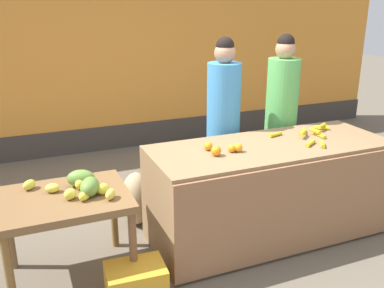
{
  "coord_description": "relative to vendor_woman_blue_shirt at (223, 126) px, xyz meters",
  "views": [
    {
      "loc": [
        -1.52,
        -3.09,
        2.14
      ],
      "look_at": [
        -0.18,
        0.15,
        0.96
      ],
      "focal_mm": 39.87,
      "sensor_mm": 36.0,
      "label": 1
    }
  ],
  "objects": [
    {
      "name": "produce_sack",
      "position": [
        -0.95,
        -0.01,
        -0.64
      ],
      "size": [
        0.35,
        0.4,
        0.54
      ],
      "primitive_type": "ellipsoid",
      "rotation": [
        0.0,
        0.0,
        1.43
      ],
      "color": "tan",
      "rests_on": "ground"
    },
    {
      "name": "mango_papaya_pile",
      "position": [
        -1.54,
        -0.65,
        -0.12
      ],
      "size": [
        0.68,
        0.55,
        0.14
      ],
      "color": "#DAD341",
      "rests_on": "side_table_wooden"
    },
    {
      "name": "ground_plane",
      "position": [
        -0.39,
        -0.68,
        -0.91
      ],
      "size": [
        24.0,
        24.0,
        0.0
      ],
      "primitive_type": "plane",
      "color": "#665B4C"
    },
    {
      "name": "produce_crate",
      "position": [
        -1.26,
        -1.1,
        -0.78
      ],
      "size": [
        0.46,
        0.35,
        0.26
      ],
      "primitive_type": "cube",
      "rotation": [
        0.0,
        0.0,
        -0.07
      ],
      "color": "gold",
      "rests_on": "ground"
    },
    {
      "name": "market_wall_back",
      "position": [
        -0.39,
        2.44,
        0.62
      ],
      "size": [
        8.8,
        0.23,
        3.14
      ],
      "color": "orange",
      "rests_on": "ground"
    },
    {
      "name": "vendor_woman_green_shirt",
      "position": [
        0.68,
        -0.02,
        0.01
      ],
      "size": [
        0.34,
        0.34,
        1.82
      ],
      "color": "#33333D",
      "rests_on": "ground"
    },
    {
      "name": "fruit_stall_counter",
      "position": [
        0.15,
        -0.69,
        -0.46
      ],
      "size": [
        2.23,
        0.88,
        0.91
      ],
      "color": "olive",
      "rests_on": "ground"
    },
    {
      "name": "orange_pile",
      "position": [
        -0.36,
        -0.7,
        0.03
      ],
      "size": [
        0.3,
        0.23,
        0.09
      ],
      "color": "orange",
      "rests_on": "fruit_stall_counter"
    },
    {
      "name": "banana_bunch_pile",
      "position": [
        0.64,
        -0.6,
        0.02
      ],
      "size": [
        0.71,
        0.55,
        0.07
      ],
      "color": "gold",
      "rests_on": "fruit_stall_counter"
    },
    {
      "name": "vendor_woman_blue_shirt",
      "position": [
        0.0,
        0.0,
        0.0
      ],
      "size": [
        0.34,
        0.34,
        1.81
      ],
      "color": "#33333D",
      "rests_on": "ground"
    },
    {
      "name": "side_table_wooden",
      "position": [
        -1.68,
        -0.68,
        -0.28
      ],
      "size": [
        0.97,
        0.77,
        0.73
      ],
      "color": "brown",
      "rests_on": "ground"
    }
  ]
}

